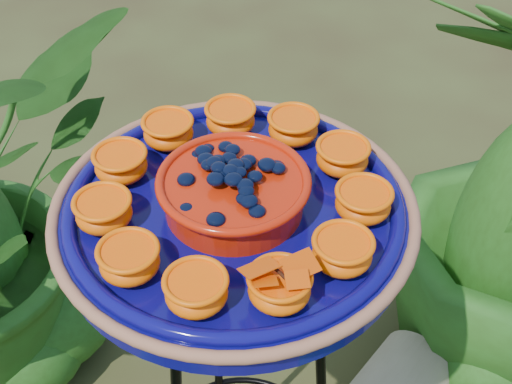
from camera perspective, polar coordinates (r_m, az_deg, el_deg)
The scene contains 2 objects.
tripod_stand at distance 1.23m, azimuth -1.37°, elevation -14.90°, with size 0.40×0.40×0.91m.
feeder_dish at distance 0.93m, azimuth -1.76°, elevation -1.26°, with size 0.55×0.55×0.11m.
Camera 1 is at (-0.08, -0.63, 1.58)m, focal length 50.00 mm.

